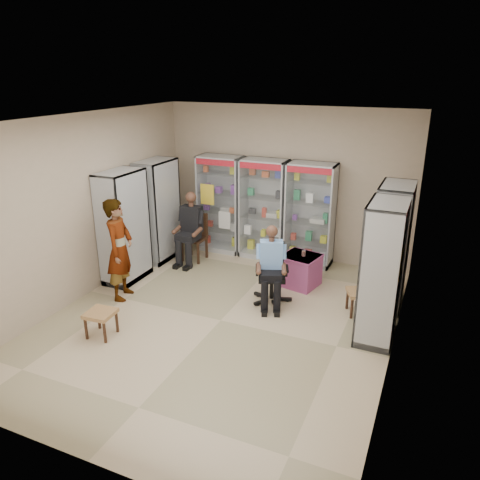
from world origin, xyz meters
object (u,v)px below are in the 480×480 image
at_px(cabinet_left_far, 158,211).
at_px(wooden_chair, 194,238).
at_px(cabinet_back_right, 310,215).
at_px(woven_stool_b, 101,324).
at_px(cabinet_back_mid, 264,209).
at_px(seated_shopkeeper, 271,267).
at_px(cabinet_right_far, 391,246).
at_px(woven_stool_a, 359,302).
at_px(pink_trunk, 300,270).
at_px(cabinet_right_near, 381,272).
at_px(cabinet_left_near, 124,227).
at_px(office_chair, 272,274).
at_px(standing_man, 120,249).
at_px(cabinet_back_left, 221,204).

relative_size(cabinet_left_far, wooden_chair, 2.13).
distance_m(cabinet_back_right, woven_stool_b, 4.36).
height_order(cabinet_back_mid, seated_shopkeeper, cabinet_back_mid).
bearing_deg(seated_shopkeeper, cabinet_right_far, 1.95).
distance_m(cabinet_back_right, woven_stool_a, 2.25).
height_order(cabinet_back_right, pink_trunk, cabinet_back_right).
xyz_separation_m(seated_shopkeeper, pink_trunk, (0.26, 0.84, -0.35)).
bearing_deg(cabinet_right_near, woven_stool_b, 113.44).
height_order(cabinet_back_right, cabinet_left_near, same).
distance_m(office_chair, standing_man, 2.52).
xyz_separation_m(cabinet_back_right, seated_shopkeeper, (-0.11, -1.87, -0.37)).
bearing_deg(office_chair, seated_shopkeeper, -111.04).
bearing_deg(cabinet_right_near, seated_shopkeeper, 78.22).
xyz_separation_m(office_chair, pink_trunk, (0.26, 0.79, -0.21)).
bearing_deg(pink_trunk, wooden_chair, 172.56).
relative_size(cabinet_back_mid, standing_man, 1.17).
distance_m(cabinet_left_far, office_chair, 2.91).
bearing_deg(cabinet_left_near, cabinet_right_near, 87.43).
bearing_deg(cabinet_right_near, cabinet_back_mid, 49.16).
bearing_deg(cabinet_back_right, cabinet_back_left, 180.00).
distance_m(cabinet_back_left, cabinet_left_near, 2.23).
bearing_deg(cabinet_left_near, cabinet_right_far, 101.41).
xyz_separation_m(office_chair, woven_stool_a, (1.41, 0.16, -0.30)).
xyz_separation_m(cabinet_back_right, cabinet_left_near, (-2.83, -2.03, 0.00)).
height_order(cabinet_back_left, cabinet_left_far, same).
distance_m(cabinet_back_left, cabinet_back_right, 1.90).
xyz_separation_m(cabinet_back_mid, wooden_chair, (-1.20, -0.73, -0.53)).
bearing_deg(cabinet_left_near, seated_shopkeeper, 93.42).
distance_m(cabinet_back_left, seated_shopkeeper, 2.61).
bearing_deg(standing_man, woven_stool_b, -171.46).
distance_m(cabinet_left_near, woven_stool_b, 2.12).
bearing_deg(cabinet_left_far, seated_shopkeeper, 70.99).
relative_size(cabinet_right_near, woven_stool_a, 5.16).
xyz_separation_m(cabinet_back_left, cabinet_back_mid, (0.95, 0.00, 0.00)).
bearing_deg(cabinet_back_right, cabinet_left_far, -161.81).
distance_m(cabinet_back_mid, office_chair, 2.07).
bearing_deg(cabinet_back_right, standing_man, -132.78).
bearing_deg(seated_shopkeeper, woven_stool_a, -12.45).
relative_size(cabinet_back_left, cabinet_left_far, 1.00).
distance_m(cabinet_back_mid, woven_stool_b, 4.02).
xyz_separation_m(cabinet_back_right, wooden_chair, (-2.15, -0.73, -0.53)).
bearing_deg(cabinet_right_near, woven_stool_a, 29.84).
xyz_separation_m(wooden_chair, woven_stool_a, (3.45, -0.92, -0.28)).
height_order(cabinet_back_left, cabinet_right_far, same).
distance_m(wooden_chair, woven_stool_b, 3.08).
height_order(cabinet_right_far, wooden_chair, cabinet_right_far).
xyz_separation_m(woven_stool_a, woven_stool_b, (-3.28, -2.14, -0.00)).
height_order(woven_stool_a, woven_stool_b, woven_stool_a).
xyz_separation_m(cabinet_back_mid, pink_trunk, (1.10, -1.03, -0.72)).
xyz_separation_m(cabinet_back_mid, woven_stool_a, (2.25, -1.65, -0.81)).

